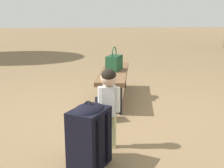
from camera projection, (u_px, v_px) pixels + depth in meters
ground_plane at (108, 119)px, 3.82m from camera, size 40.00×40.00×0.00m
park_bench at (114, 74)px, 4.60m from camera, size 1.64×0.62×0.45m
handbag at (114, 62)px, 4.58m from camera, size 0.36×0.29×0.37m
child_standing at (109, 96)px, 2.91m from camera, size 0.17×0.22×0.81m
backpack_large at (89, 134)px, 2.61m from camera, size 0.44×0.41×0.61m
backpack_small at (103, 108)px, 3.74m from camera, size 0.23×0.21×0.33m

